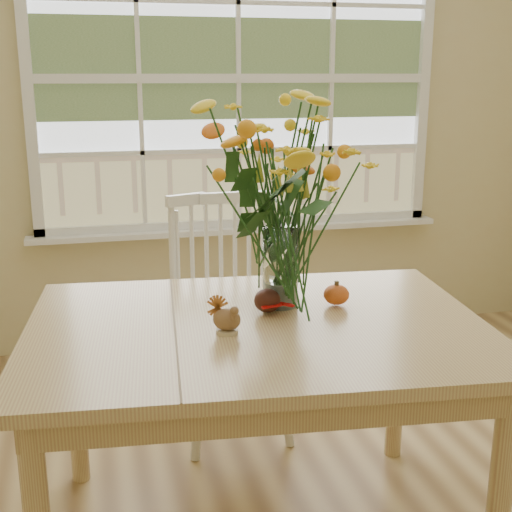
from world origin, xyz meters
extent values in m
cube|color=#D5C188|center=(0.00, 2.25, 1.35)|extent=(4.00, 0.02, 2.70)
cube|color=silver|center=(0.00, 2.23, 1.55)|extent=(2.20, 0.00, 1.60)
cube|color=white|center=(0.00, 2.18, 0.69)|extent=(2.42, 0.12, 0.03)
cube|color=tan|center=(-0.33, 0.38, 0.77)|extent=(1.57, 1.19, 0.04)
cube|color=tan|center=(-0.33, 0.38, 0.70)|extent=(1.44, 1.06, 0.10)
cylinder|color=tan|center=(-0.94, 0.87, 0.38)|extent=(0.07, 0.07, 0.75)
cylinder|color=tan|center=(0.27, -0.12, 0.38)|extent=(0.07, 0.07, 0.75)
cylinder|color=tan|center=(0.35, 0.76, 0.38)|extent=(0.07, 0.07, 0.75)
cube|color=white|center=(-0.27, 1.11, 0.49)|extent=(0.50, 0.48, 0.05)
cube|color=white|center=(-0.28, 1.30, 0.77)|extent=(0.48, 0.06, 0.55)
cylinder|color=white|center=(-0.45, 0.93, 0.24)|extent=(0.04, 0.04, 0.47)
cylinder|color=white|center=(-0.47, 1.28, 0.24)|extent=(0.04, 0.04, 0.47)
cylinder|color=white|center=(-0.08, 0.94, 0.24)|extent=(0.04, 0.04, 0.47)
cylinder|color=white|center=(-0.10, 1.29, 0.24)|extent=(0.04, 0.04, 0.47)
cylinder|color=white|center=(-0.22, 0.53, 0.93)|extent=(0.12, 0.12, 0.28)
ellipsoid|color=#D24E18|center=(-0.03, 0.48, 0.83)|extent=(0.09, 0.09, 0.07)
cylinder|color=#CCB78C|center=(-0.45, 0.31, 0.80)|extent=(0.07, 0.07, 0.01)
ellipsoid|color=brown|center=(-0.45, 0.31, 0.84)|extent=(0.11, 0.09, 0.07)
ellipsoid|color=#38160F|center=(-0.28, 0.46, 0.83)|extent=(0.09, 0.09, 0.08)
camera|label=1|loc=(-0.83, -1.65, 1.58)|focal=48.00mm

